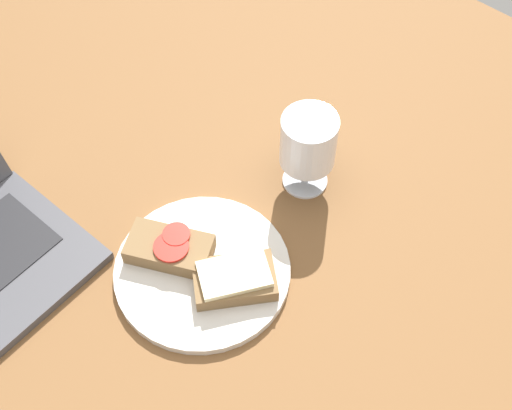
% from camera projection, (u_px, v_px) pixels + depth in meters
% --- Properties ---
extents(wooden_table, '(1.40, 1.40, 0.03)m').
position_uv_depth(wooden_table, '(220.00, 254.00, 1.01)').
color(wooden_table, brown).
rests_on(wooden_table, ground).
extents(plate, '(0.24, 0.24, 0.01)m').
position_uv_depth(plate, '(202.00, 271.00, 0.97)').
color(plate, silver).
rests_on(plate, wooden_table).
extents(sandwich_with_tomato, '(0.10, 0.13, 0.03)m').
position_uv_depth(sandwich_with_tomato, '(170.00, 248.00, 0.96)').
color(sandwich_with_tomato, brown).
rests_on(sandwich_with_tomato, plate).
extents(sandwich_with_cheese, '(0.13, 0.12, 0.03)m').
position_uv_depth(sandwich_with_cheese, '(234.00, 279.00, 0.94)').
color(sandwich_with_cheese, brown).
rests_on(sandwich_with_cheese, plate).
extents(wine_glass, '(0.08, 0.08, 0.13)m').
position_uv_depth(wine_glass, '(308.00, 145.00, 0.99)').
color(wine_glass, white).
rests_on(wine_glass, wooden_table).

